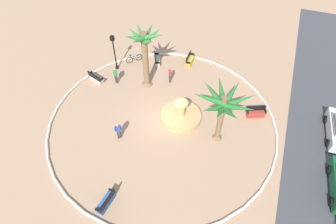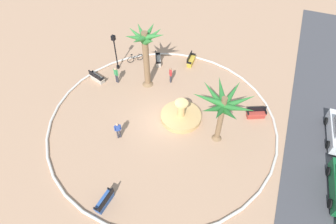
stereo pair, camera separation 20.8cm
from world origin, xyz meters
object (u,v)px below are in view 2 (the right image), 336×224
at_px(fountain, 181,116).
at_px(person_cyclist_helmet, 116,74).
at_px(lamppost, 115,49).
at_px(bench_east, 158,60).
at_px(bicycle_red_frame, 135,58).
at_px(person_pedestrian_stroll, 171,74).
at_px(bench_north, 97,78).
at_px(palm_tree_near_fountain, 145,46).
at_px(bench_southwest, 256,114).
at_px(person_cyclist_photo, 118,130).
at_px(bench_west, 105,201).
at_px(bench_southeast, 191,61).
at_px(palm_tree_by_curb, 223,106).

bearing_deg(fountain, person_cyclist_helmet, -106.30).
bearing_deg(person_cyclist_helmet, fountain, 73.70).
distance_m(lamppost, person_cyclist_helmet, 2.48).
distance_m(bench_east, bicycle_red_frame, 2.31).
height_order(bicycle_red_frame, person_pedestrian_stroll, person_pedestrian_stroll).
relative_size(fountain, bench_east, 2.04).
distance_m(bench_north, bicycle_red_frame, 4.51).
relative_size(palm_tree_near_fountain, bench_east, 3.48).
bearing_deg(bench_southwest, person_cyclist_photo, -57.53).
bearing_deg(bicycle_red_frame, bench_west, 18.56).
bearing_deg(bicycle_red_frame, bench_southeast, 107.98).
xyz_separation_m(bench_southwest, person_pedestrian_stroll, (-1.53, -8.20, 0.57)).
height_order(palm_tree_near_fountain, bench_southwest, palm_tree_near_fountain).
bearing_deg(bench_southeast, lamppost, -62.56).
bearing_deg(bench_southwest, bench_north, -86.56).
distance_m(bench_southwest, lamppost, 13.99).
distance_m(bench_east, person_cyclist_helmet, 4.79).
distance_m(bench_west, bench_southwest, 13.72).
bearing_deg(bench_north, fountain, 80.15).
distance_m(palm_tree_by_curb, person_pedestrian_stroll, 8.04).
bearing_deg(person_cyclist_photo, bench_southwest, 122.47).
bearing_deg(bench_southeast, bench_west, -1.76).
relative_size(bench_north, lamppost, 0.44).
bearing_deg(person_cyclist_photo, person_pedestrian_stroll, 169.91).
xyz_separation_m(palm_tree_by_curb, bench_north, (-2.49, -12.23, -3.31)).
bearing_deg(palm_tree_near_fountain, fountain, 56.17).
height_order(palm_tree_by_curb, person_cyclist_helmet, palm_tree_by_curb).
relative_size(bench_north, bicycle_red_frame, 1.30).
xyz_separation_m(fountain, bench_southwest, (-2.44, 5.74, 0.06)).
distance_m(palm_tree_by_curb, lamppost, 12.43).
height_order(fountain, lamppost, lamppost).
height_order(bench_east, bench_southeast, same).
bearing_deg(bench_north, person_cyclist_helmet, 105.71).
xyz_separation_m(palm_tree_by_curb, bench_west, (7.90, -5.36, -3.31)).
bearing_deg(palm_tree_by_curb, bench_southeast, -149.50).
distance_m(bench_southwest, person_pedestrian_stroll, 8.36).
relative_size(fountain, palm_tree_near_fountain, 0.59).
bearing_deg(palm_tree_near_fountain, bench_east, -173.53).
distance_m(bench_north, person_pedestrian_stroll, 6.94).
relative_size(bench_west, person_pedestrian_stroll, 1.01).
height_order(bench_west, lamppost, lamppost).
distance_m(fountain, palm_tree_near_fountain, 6.47).
relative_size(palm_tree_near_fountain, bench_north, 3.44).
distance_m(fountain, person_cyclist_helmet, 7.42).
xyz_separation_m(fountain, bench_east, (-6.16, -4.68, 0.06)).
bearing_deg(bench_west, palm_tree_by_curb, 145.84).
distance_m(fountain, bench_north, 9.08).
bearing_deg(palm_tree_by_curb, person_cyclist_photo, -69.17).
height_order(palm_tree_near_fountain, bench_north, palm_tree_near_fountain).
height_order(lamppost, person_cyclist_photo, lamppost).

